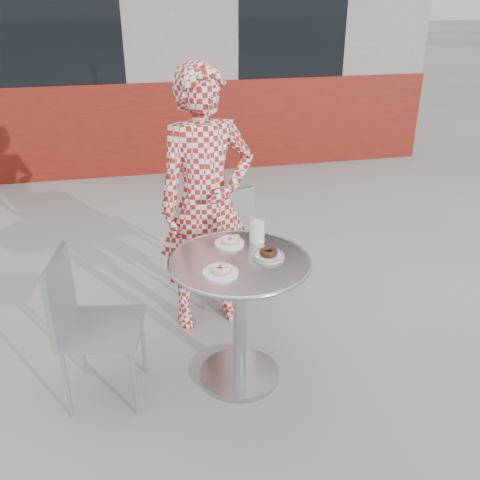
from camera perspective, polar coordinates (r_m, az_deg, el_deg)
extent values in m
plane|color=#A09D98|center=(3.00, -0.18, -14.25)|extent=(60.00, 60.00, 0.00)
cube|color=gray|center=(7.88, -9.71, 22.08)|extent=(6.00, 4.00, 3.00)
cube|color=maroon|center=(6.12, -7.79, 11.83)|extent=(6.02, 0.20, 1.00)
cube|color=black|center=(5.91, -21.01, 21.81)|extent=(1.60, 0.04, 1.40)
cube|color=black|center=(6.17, 5.76, 23.31)|extent=(1.20, 0.04, 1.40)
cylinder|color=silver|center=(2.99, -0.04, -14.09)|extent=(0.43, 0.43, 0.03)
cylinder|color=silver|center=(2.78, -0.05, -8.64)|extent=(0.07, 0.07, 0.69)
cylinder|color=silver|center=(2.61, -0.05, -2.30)|extent=(0.69, 0.69, 0.02)
torus|color=silver|center=(2.61, -0.05, -2.30)|extent=(0.71, 0.71, 0.02)
cube|color=#ACAFB4|center=(3.53, -2.83, 0.09)|extent=(0.47, 0.47, 0.03)
cube|color=#ACAFB4|center=(3.30, -1.47, 2.11)|extent=(0.37, 0.14, 0.38)
cube|color=#ACAFB4|center=(2.73, -14.44, -9.12)|extent=(0.44, 0.44, 0.03)
cube|color=#ACAFB4|center=(2.67, -18.67, -5.46)|extent=(0.09, 0.37, 0.38)
imported|color=maroon|center=(3.10, -3.61, 3.97)|extent=(0.62, 0.45, 1.57)
cylinder|color=white|center=(2.75, -1.13, -0.34)|extent=(0.15, 0.15, 0.01)
torus|color=tan|center=(2.75, -1.14, 0.03)|extent=(0.09, 0.09, 0.03)
sphere|color=#B77A3F|center=(2.77, -0.33, 0.32)|extent=(0.03, 0.03, 0.03)
cylinder|color=white|center=(2.48, -2.10, -3.48)|extent=(0.17, 0.17, 0.01)
torus|color=tan|center=(2.47, -2.11, -3.05)|extent=(0.10, 0.10, 0.03)
cylinder|color=white|center=(2.63, 3.06, -1.71)|extent=(0.16, 0.16, 0.01)
torus|color=black|center=(2.62, 3.07, -1.30)|extent=(0.09, 0.09, 0.03)
torus|color=black|center=(2.63, 3.06, -1.64)|extent=(0.16, 0.16, 0.01)
cylinder|color=white|center=(2.76, 1.82, 0.86)|extent=(0.07, 0.07, 0.11)
cylinder|color=white|center=(2.76, 1.83, 1.07)|extent=(0.08, 0.08, 0.13)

